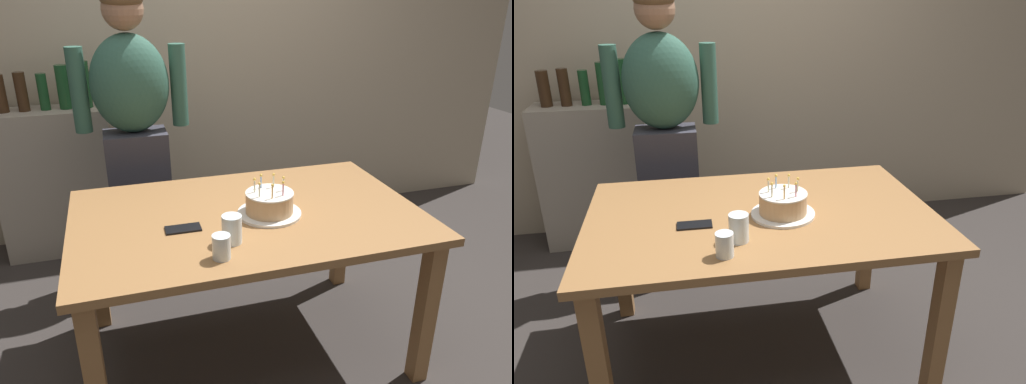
% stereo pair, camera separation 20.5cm
% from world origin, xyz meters
% --- Properties ---
extents(ground_plane, '(10.00, 10.00, 0.00)m').
position_xyz_m(ground_plane, '(0.00, 0.00, 0.00)').
color(ground_plane, '#332D2B').
extents(back_wall, '(5.20, 0.10, 2.60)m').
position_xyz_m(back_wall, '(0.00, 1.55, 1.30)').
color(back_wall, tan).
rests_on(back_wall, ground_plane).
extents(dining_table, '(1.50, 0.96, 0.74)m').
position_xyz_m(dining_table, '(0.00, 0.00, 0.64)').
color(dining_table, olive).
rests_on(dining_table, ground_plane).
extents(birthday_cake, '(0.28, 0.28, 0.17)m').
position_xyz_m(birthday_cake, '(0.09, -0.05, 0.79)').
color(birthday_cake, white).
rests_on(birthday_cake, dining_table).
extents(water_glass_near, '(0.08, 0.08, 0.11)m').
position_xyz_m(water_glass_near, '(-0.13, -0.24, 0.80)').
color(water_glass_near, silver).
rests_on(water_glass_near, dining_table).
extents(water_glass_far, '(0.07, 0.07, 0.09)m').
position_xyz_m(water_glass_far, '(-0.20, -0.35, 0.79)').
color(water_glass_far, silver).
rests_on(water_glass_far, dining_table).
extents(cell_phone, '(0.14, 0.07, 0.01)m').
position_xyz_m(cell_phone, '(-0.29, -0.08, 0.74)').
color(cell_phone, black).
rests_on(cell_phone, dining_table).
extents(person_man_bearded, '(0.61, 0.27, 1.66)m').
position_xyz_m(person_man_bearded, '(-0.41, 0.81, 0.87)').
color(person_man_bearded, '#33333D').
rests_on(person_man_bearded, ground_plane).
extents(shelf_cabinet, '(0.70, 0.30, 1.24)m').
position_xyz_m(shelf_cabinet, '(-0.90, 1.33, 0.50)').
color(shelf_cabinet, '#9E9384').
rests_on(shelf_cabinet, ground_plane).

